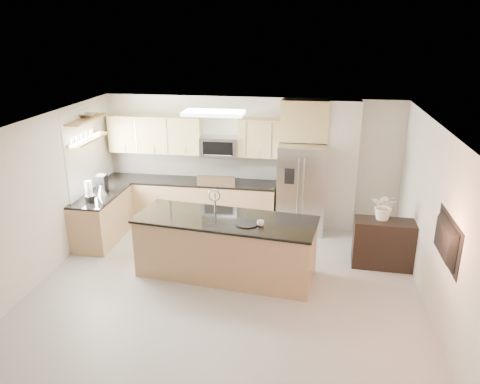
% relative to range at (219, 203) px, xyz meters
% --- Properties ---
extents(floor, '(6.50, 6.50, 0.00)m').
position_rel_range_xyz_m(floor, '(0.60, -2.92, -0.47)').
color(floor, '#AEAAA6').
rests_on(floor, ground).
extents(ceiling, '(6.00, 6.50, 0.02)m').
position_rel_range_xyz_m(ceiling, '(0.60, -2.92, 2.13)').
color(ceiling, white).
rests_on(ceiling, wall_back).
extents(wall_back, '(6.00, 0.02, 2.60)m').
position_rel_range_xyz_m(wall_back, '(0.60, 0.33, 0.83)').
color(wall_back, beige).
rests_on(wall_back, floor).
extents(wall_left, '(0.02, 6.50, 2.60)m').
position_rel_range_xyz_m(wall_left, '(-2.40, -2.92, 0.83)').
color(wall_left, beige).
rests_on(wall_left, floor).
extents(wall_right, '(0.02, 6.50, 2.60)m').
position_rel_range_xyz_m(wall_right, '(3.60, -2.92, 0.83)').
color(wall_right, beige).
rests_on(wall_right, floor).
extents(back_counter, '(3.55, 0.66, 1.44)m').
position_rel_range_xyz_m(back_counter, '(-0.63, 0.01, -0.00)').
color(back_counter, tan).
rests_on(back_counter, floor).
extents(left_counter, '(0.66, 1.50, 0.92)m').
position_rel_range_xyz_m(left_counter, '(-2.07, -1.07, -0.01)').
color(left_counter, tan).
rests_on(left_counter, floor).
extents(range, '(0.76, 0.64, 1.14)m').
position_rel_range_xyz_m(range, '(0.00, 0.00, 0.00)').
color(range, black).
rests_on(range, floor).
extents(upper_cabinets, '(3.50, 0.33, 0.75)m').
position_rel_range_xyz_m(upper_cabinets, '(-0.70, 0.16, 1.35)').
color(upper_cabinets, tan).
rests_on(upper_cabinets, wall_back).
extents(microwave, '(0.76, 0.40, 0.40)m').
position_rel_range_xyz_m(microwave, '(0.00, 0.12, 1.16)').
color(microwave, '#ACACAF').
rests_on(microwave, upper_cabinets).
extents(refrigerator, '(0.92, 0.78, 1.78)m').
position_rel_range_xyz_m(refrigerator, '(1.66, -0.05, 0.42)').
color(refrigerator, '#ACACAF').
rests_on(refrigerator, floor).
extents(partition_column, '(0.60, 0.30, 2.60)m').
position_rel_range_xyz_m(partition_column, '(2.42, 0.18, 0.83)').
color(partition_column, beige).
rests_on(partition_column, floor).
extents(window, '(0.04, 1.15, 1.65)m').
position_rel_range_xyz_m(window, '(-2.38, -1.07, 1.18)').
color(window, white).
rests_on(window, wall_left).
extents(shelf_lower, '(0.30, 1.20, 0.04)m').
position_rel_range_xyz_m(shelf_lower, '(-2.25, -0.97, 1.48)').
color(shelf_lower, olive).
rests_on(shelf_lower, wall_left).
extents(shelf_upper, '(0.30, 1.20, 0.04)m').
position_rel_range_xyz_m(shelf_upper, '(-2.25, -0.97, 1.85)').
color(shelf_upper, olive).
rests_on(shelf_upper, wall_left).
extents(ceiling_fixture, '(1.00, 0.50, 0.06)m').
position_rel_range_xyz_m(ceiling_fixture, '(0.20, -1.32, 2.09)').
color(ceiling_fixture, white).
rests_on(ceiling_fixture, ceiling).
extents(island, '(3.01, 1.39, 1.43)m').
position_rel_range_xyz_m(island, '(0.52, -2.05, 0.03)').
color(island, tan).
rests_on(island, floor).
extents(credenza, '(1.07, 0.49, 0.84)m').
position_rel_range_xyz_m(credenza, '(3.13, -1.37, -0.05)').
color(credenza, black).
rests_on(credenza, floor).
extents(cup, '(0.13, 0.13, 0.09)m').
position_rel_range_xyz_m(cup, '(1.11, -2.26, 0.57)').
color(cup, white).
rests_on(cup, island).
extents(platter, '(0.38, 0.38, 0.02)m').
position_rel_range_xyz_m(platter, '(0.89, -2.23, 0.54)').
color(platter, black).
rests_on(platter, island).
extents(blender, '(0.17, 0.17, 0.39)m').
position_rel_range_xyz_m(blender, '(-2.07, -1.47, 0.62)').
color(blender, black).
rests_on(blender, left_counter).
extents(kettle, '(0.19, 0.19, 0.24)m').
position_rel_range_xyz_m(kettle, '(-2.03, -1.09, 0.55)').
color(kettle, '#ACACAF').
rests_on(kettle, left_counter).
extents(coffee_maker, '(0.18, 0.22, 0.32)m').
position_rel_range_xyz_m(coffee_maker, '(-2.09, -0.90, 0.60)').
color(coffee_maker, black).
rests_on(coffee_maker, left_counter).
extents(bowl, '(0.38, 0.38, 0.09)m').
position_rel_range_xyz_m(bowl, '(-2.25, -0.88, 1.91)').
color(bowl, '#ACACAF').
rests_on(bowl, shelf_upper).
extents(flower_vase, '(0.79, 0.74, 0.71)m').
position_rel_range_xyz_m(flower_vase, '(3.08, -1.30, 0.72)').
color(flower_vase, white).
rests_on(flower_vase, credenza).
extents(television, '(0.14, 1.08, 0.62)m').
position_rel_range_xyz_m(television, '(3.51, -3.12, 0.88)').
color(television, black).
rests_on(television, wall_right).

